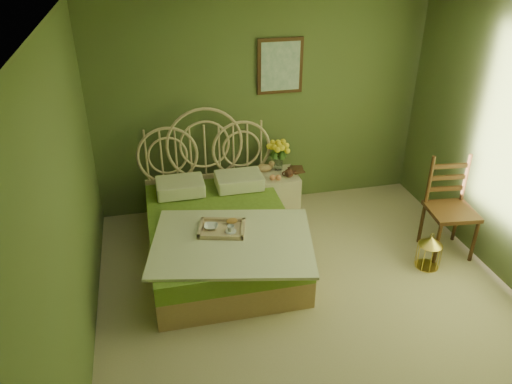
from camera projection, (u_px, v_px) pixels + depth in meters
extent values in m
plane|color=tan|center=(317.00, 315.00, 4.63)|extent=(4.50, 4.50, 0.00)
plane|color=silver|center=(340.00, 24.00, 3.39)|extent=(4.50, 4.50, 0.00)
plane|color=#506334|center=(261.00, 104.00, 5.94)|extent=(4.00, 0.00, 4.00)
plane|color=#506334|center=(67.00, 221.00, 3.62)|extent=(0.00, 4.50, 4.50)
cube|color=#341F0E|center=(280.00, 66.00, 5.75)|extent=(0.54, 0.03, 0.64)
cube|color=silver|center=(281.00, 66.00, 5.73)|extent=(0.46, 0.01, 0.56)
cube|color=tan|center=(221.00, 247.00, 5.34)|extent=(1.46, 1.94, 0.29)
cube|color=olive|center=(220.00, 228.00, 5.22)|extent=(1.46, 1.94, 0.19)
cube|color=#F3EDCE|center=(232.00, 242.00, 4.80)|extent=(1.74, 1.46, 0.03)
cube|color=#F3EDCE|center=(180.00, 187.00, 5.65)|extent=(0.53, 0.39, 0.16)
cube|color=#F3EDCE|center=(239.00, 181.00, 5.78)|extent=(0.53, 0.39, 0.16)
cube|color=#CDB489|center=(222.00, 231.00, 4.96)|extent=(0.53, 0.46, 0.04)
ellipsoid|color=#B77A38|center=(232.00, 221.00, 5.03)|extent=(0.12, 0.07, 0.05)
cube|color=beige|center=(277.00, 193.00, 6.16)|extent=(0.48, 0.48, 0.53)
cylinder|color=silver|center=(278.00, 163.00, 6.10)|extent=(0.10, 0.10, 0.18)
ellipsoid|color=tan|center=(264.00, 168.00, 6.06)|extent=(0.21, 0.11, 0.10)
sphere|color=#EA8B5B|center=(272.00, 177.00, 5.87)|extent=(0.07, 0.07, 0.07)
sphere|color=#EA8B5B|center=(278.00, 178.00, 5.87)|extent=(0.07, 0.07, 0.07)
cube|color=#341F0E|center=(452.00, 211.00, 5.29)|extent=(0.52, 0.52, 0.04)
cylinder|color=#341F0E|center=(440.00, 244.00, 5.20)|extent=(0.04, 0.04, 0.51)
cylinder|color=#341F0E|center=(475.00, 239.00, 5.28)|extent=(0.04, 0.04, 0.51)
cylinder|color=#341F0E|center=(421.00, 224.00, 5.55)|extent=(0.04, 0.04, 0.51)
cylinder|color=#341F0E|center=(453.00, 220.00, 5.63)|extent=(0.04, 0.04, 0.51)
cube|color=#341F0E|center=(446.00, 179.00, 5.33)|extent=(0.41, 0.09, 0.56)
cylinder|color=gold|center=(426.00, 266.00, 5.29)|extent=(0.24, 0.24, 0.01)
cylinder|color=gold|center=(428.00, 256.00, 5.22)|extent=(0.24, 0.24, 0.27)
cone|color=gold|center=(431.00, 241.00, 5.13)|extent=(0.24, 0.24, 0.10)
imported|color=#381E0F|center=(291.00, 171.00, 6.08)|extent=(0.18, 0.22, 0.02)
imported|color=#472819|center=(291.00, 170.00, 6.07)|extent=(0.19, 0.23, 0.02)
imported|color=white|center=(211.00, 227.00, 4.96)|extent=(0.17, 0.17, 0.03)
imported|color=white|center=(231.00, 229.00, 4.90)|extent=(0.08, 0.08, 0.07)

